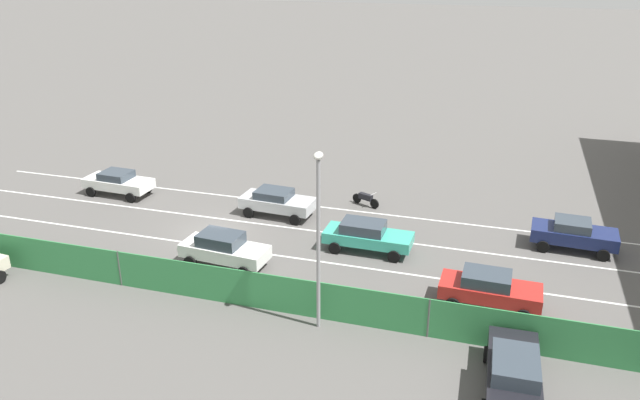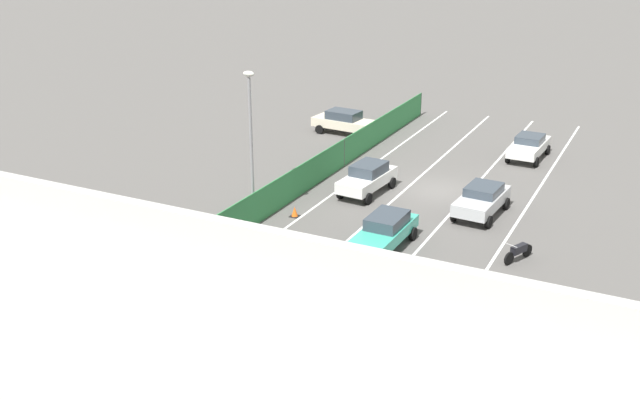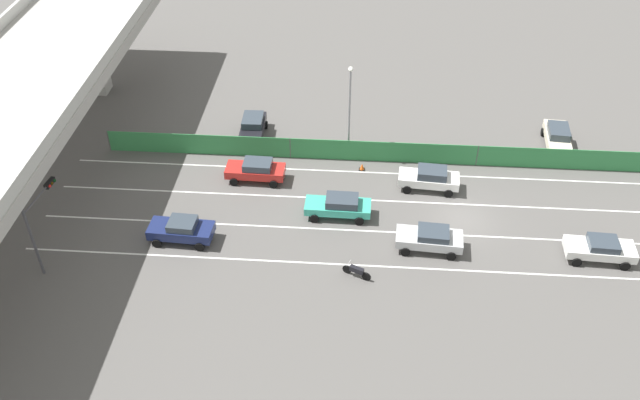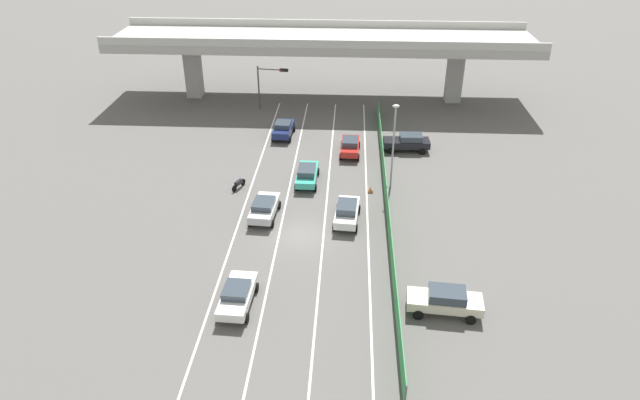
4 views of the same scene
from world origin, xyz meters
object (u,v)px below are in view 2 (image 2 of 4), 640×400
Objects in this scene: car_taxi_teal at (385,230)px; parked_sedan_dark at (119,251)px; street_lamp at (251,132)px; car_sedan_red at (244,268)px; motorcycle at (519,251)px; car_sedan_white at (368,177)px; parked_sedan_cream at (345,121)px; traffic_cone at (295,212)px; car_sedan_silver at (482,199)px; car_hatchback_white at (529,146)px; car_sedan_navy at (361,358)px.

car_taxi_teal is 1.00× the size of parked_sedan_dark.
parked_sedan_dark is at bearing 38.16° from car_taxi_teal.
car_sedan_red is at bearing 118.62° from street_lamp.
car_sedan_red is at bearing 38.66° from motorcycle.
car_sedan_white is 12.16m from parked_sedan_cream.
traffic_cone is at bearing -113.36° from parked_sedan_dark.
car_sedan_silver is 12.46m from street_lamp.
parked_sedan_cream is (15.85, -15.43, 0.48)m from motorcycle.
parked_sedan_cream is at bearing -74.44° from traffic_cone.
car_sedan_red is 0.98× the size of car_sedan_white.
car_sedan_silver is at bearing -132.59° from parked_sedan_dark.
car_hatchback_white is (-6.92, -23.32, -0.05)m from car_sedan_red.
car_sedan_silver is 2.44× the size of motorcycle.
parked_sedan_dark reaches higher than car_sedan_red.
car_sedan_navy is 7.86× the size of traffic_cone.
car_hatchback_white is (-6.79, -10.55, -0.08)m from car_sedan_white.
motorcycle is 3.29× the size of traffic_cone.
car_sedan_silver reaches higher than motorcycle.
street_lamp is at bearing -2.71° from car_taxi_teal.
traffic_cone is at bearing -76.68° from car_sedan_red.
street_lamp is (-2.47, 16.49, 3.67)m from parked_sedan_cream.
parked_sedan_cream reaches higher than car_taxi_teal.
car_sedan_silver is at bearing -151.79° from traffic_cone.
car_sedan_navy is 2.39× the size of motorcycle.
motorcycle is 0.24× the size of street_lamp.
traffic_cone is (5.63, -1.48, -0.64)m from car_taxi_teal.
motorcycle is (-9.71, -7.77, -0.46)m from car_sedan_red.
car_sedan_silver is 0.93× the size of parked_sedan_cream.
car_hatchback_white is at bearing -117.35° from parked_sedan_dark.
car_taxi_teal is 1.05× the size of car_sedan_red.
parked_sedan_cream is 15.96m from traffic_cone.
parked_sedan_cream is 1.04× the size of parked_sedan_dark.
car_taxi_teal is 10.81m from car_sedan_navy.
street_lamp is 13.83× the size of traffic_cone.
car_sedan_navy is at bearing 90.32° from car_hatchback_white.
car_taxi_teal is at bearing 79.52° from car_hatchback_white.
parked_sedan_cream is (6.26, -10.42, 0.00)m from car_sedan_white.
parked_sedan_dark is at bearing 75.24° from street_lamp.
parked_sedan_dark is at bearing 29.91° from motorcycle.
traffic_cone is (8.77, 15.49, -0.61)m from car_hatchback_white.
car_sedan_silver is at bearing -151.09° from street_lamp.
car_hatchback_white is at bearing -122.75° from car_sedan_white.
car_sedan_navy is 13.10m from parked_sedan_dark.
car_sedan_navy is 16.39m from car_sedan_silver.
car_sedan_navy reaches higher than traffic_cone.
car_sedan_navy is (-7.07, 3.94, -0.00)m from car_sedan_red.
street_lamp is (10.73, -10.64, 3.70)m from car_sedan_navy.
traffic_cone is (1.86, -7.84, -0.66)m from car_sedan_red.
car_sedan_navy is 12.01m from motorcycle.
parked_sedan_dark reaches higher than car_sedan_silver.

